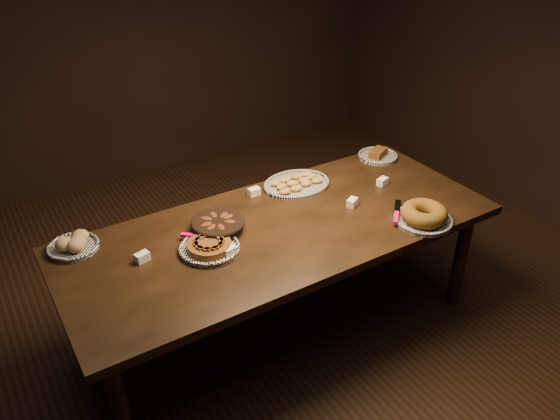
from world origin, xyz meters
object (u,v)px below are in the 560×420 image
apple_tart_plate (209,247)px  bundt_cake_plate (424,216)px  madeleine_platter (297,184)px  buffet_table (282,237)px

apple_tart_plate → bundt_cake_plate: bundt_cake_plate is taller
apple_tart_plate → madeleine_platter: (0.76, 0.34, -0.00)m
buffet_table → bundt_cake_plate: bundt_cake_plate is taller
madeleine_platter → apple_tart_plate: bearing=-154.2°
madeleine_platter → bundt_cake_plate: bundt_cake_plate is taller
buffet_table → bundt_cake_plate: bearing=-29.1°
apple_tart_plate → buffet_table: bearing=-2.8°
bundt_cake_plate → madeleine_platter: bearing=140.0°
buffet_table → madeleine_platter: bearing=46.4°
buffet_table → bundt_cake_plate: (0.68, -0.38, 0.12)m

